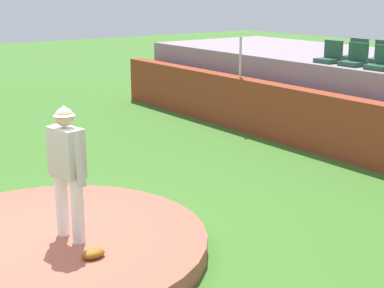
# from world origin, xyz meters

# --- Properties ---
(ground_plane) EXTENTS (60.00, 60.00, 0.00)m
(ground_plane) POSITION_xyz_m (0.00, 0.00, 0.00)
(ground_plane) COLOR #3B6D25
(pitchers_mound) EXTENTS (4.20, 4.20, 0.24)m
(pitchers_mound) POSITION_xyz_m (0.00, 0.00, 0.12)
(pitchers_mound) COLOR #AE5946
(pitchers_mound) RESTS_ON ground_plane
(pitcher) EXTENTS (0.73, 0.34, 1.77)m
(pitcher) POSITION_xyz_m (0.20, 0.24, 1.27)
(pitcher) COLOR silver
(pitcher) RESTS_ON pitchers_mound
(fielding_glove) EXTENTS (0.20, 0.30, 0.11)m
(fielding_glove) POSITION_xyz_m (0.88, 0.21, 0.30)
(fielding_glove) COLOR brown
(fielding_glove) RESTS_ON pitchers_mound
(brick_barrier) EXTENTS (17.84, 0.40, 1.28)m
(brick_barrier) POSITION_xyz_m (0.00, 6.68, 0.64)
(brick_barrier) COLOR maroon
(brick_barrier) RESTS_ON ground_plane
(fence_post_left) EXTENTS (0.06, 0.06, 0.98)m
(fence_post_left) POSITION_xyz_m (-3.96, 6.68, 1.77)
(fence_post_left) COLOR silver
(fence_post_left) RESTS_ON brick_barrier
(stadium_chair_0) EXTENTS (0.48, 0.44, 0.50)m
(stadium_chair_0) POSITION_xyz_m (-2.09, 7.76, 1.91)
(stadium_chair_0) COLOR #244C37
(stadium_chair_0) RESTS_ON bleacher_platform
(stadium_chair_1) EXTENTS (0.48, 0.44, 0.50)m
(stadium_chair_1) POSITION_xyz_m (-1.40, 7.76, 1.91)
(stadium_chair_1) COLOR #244C37
(stadium_chair_1) RESTS_ON bleacher_platform
(stadium_chair_2) EXTENTS (0.48, 0.44, 0.50)m
(stadium_chair_2) POSITION_xyz_m (-0.68, 7.74, 1.91)
(stadium_chair_2) COLOR #244C37
(stadium_chair_2) RESTS_ON bleacher_platform
(stadium_chair_7) EXTENTS (0.48, 0.44, 0.50)m
(stadium_chair_7) POSITION_xyz_m (-2.07, 8.64, 1.91)
(stadium_chair_7) COLOR #244C37
(stadium_chair_7) RESTS_ON bleacher_platform
(stadium_chair_8) EXTENTS (0.48, 0.44, 0.50)m
(stadium_chair_8) POSITION_xyz_m (-1.39, 8.69, 1.91)
(stadium_chair_8) COLOR #244C37
(stadium_chair_8) RESTS_ON bleacher_platform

